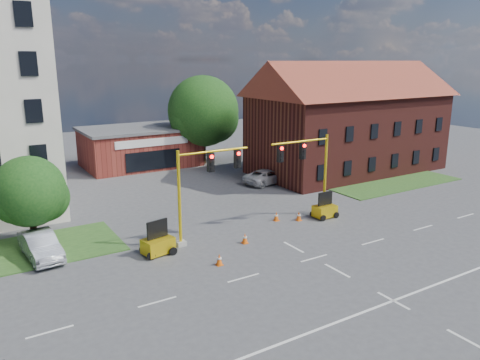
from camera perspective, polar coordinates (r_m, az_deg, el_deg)
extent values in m
plane|color=#454547|center=(28.80, 9.02, -9.40)|extent=(120.00, 120.00, 0.00)
cube|color=#284C1C|center=(47.08, 18.70, -0.48)|extent=(14.00, 4.00, 0.08)
cube|color=maroon|center=(53.64, -12.11, 3.87)|extent=(12.00, 8.00, 4.00)
cube|color=#515153|center=(53.30, -12.23, 6.14)|extent=(12.40, 8.40, 0.30)
cube|color=silver|center=(49.68, -10.60, 4.53)|extent=(8.00, 0.10, 0.80)
cube|color=black|center=(50.04, -10.50, 2.39)|extent=(6.00, 0.10, 2.00)
cube|color=#531E19|center=(50.93, 13.04, 5.55)|extent=(20.00, 10.00, 8.00)
cylinder|color=#311F12|center=(53.41, -4.44, 4.24)|extent=(0.44, 0.44, 4.25)
sphere|color=#143F13|center=(52.87, -4.52, 8.36)|extent=(7.91, 7.91, 7.91)
sphere|color=#143F13|center=(53.97, -3.14, 7.48)|extent=(5.54, 5.54, 5.54)
cylinder|color=#311F12|center=(32.20, -23.87, -5.38)|extent=(0.44, 0.44, 2.63)
sphere|color=#143F13|center=(31.52, -24.30, -1.28)|extent=(4.41, 4.41, 4.41)
sphere|color=#143F13|center=(32.06, -22.72, -1.97)|extent=(3.08, 3.08, 3.08)
cube|color=gray|center=(30.45, -7.23, -7.67)|extent=(0.60, 0.60, 0.30)
cylinder|color=yellow|center=(29.47, -7.41, -2.34)|extent=(0.20, 0.20, 6.20)
cylinder|color=yellow|center=(29.87, -3.20, 3.52)|extent=(5.00, 0.14, 0.14)
cube|color=black|center=(29.90, -3.60, 2.15)|extent=(0.40, 0.32, 1.20)
cube|color=black|center=(30.86, -0.32, 2.57)|extent=(0.40, 0.32, 1.20)
sphere|color=#FF0C07|center=(29.66, -3.45, 2.84)|extent=(0.24, 0.24, 0.24)
cube|color=gray|center=(36.67, 10.13, -3.90)|extent=(0.60, 0.60, 0.30)
cylinder|color=yellow|center=(35.86, 10.33, 0.58)|extent=(0.20, 0.20, 6.20)
cylinder|color=yellow|center=(33.70, 7.36, 4.67)|extent=(5.00, 0.14, 0.14)
cube|color=black|center=(33.98, 7.65, 3.54)|extent=(0.40, 0.32, 1.20)
cube|color=black|center=(32.77, 4.93, 3.22)|extent=(0.40, 0.32, 1.20)
sphere|color=#FF0C07|center=(33.77, 7.87, 4.16)|extent=(0.24, 0.24, 0.24)
cube|color=yellow|center=(29.27, -9.97, -7.85)|extent=(2.03, 1.56, 0.91)
cube|color=black|center=(28.89, -10.06, -5.90)|extent=(1.41, 0.40, 1.11)
cube|color=yellow|center=(35.86, 10.27, -3.72)|extent=(1.68, 1.13, 0.84)
cube|color=black|center=(35.57, 10.34, -2.23)|extent=(1.30, 0.12, 1.02)
cube|color=#EF5C0C|center=(27.59, -2.53, -10.28)|extent=(0.38, 0.38, 0.04)
cone|color=#EF5C0C|center=(27.46, -2.54, -9.65)|extent=(0.40, 0.40, 0.70)
cylinder|color=silver|center=(27.43, -2.54, -9.52)|extent=(0.27, 0.27, 0.09)
cube|color=#EF5C0C|center=(30.63, 0.60, -7.67)|extent=(0.38, 0.38, 0.04)
cone|color=#EF5C0C|center=(30.51, 0.60, -7.10)|extent=(0.40, 0.40, 0.70)
cylinder|color=silver|center=(30.48, 0.60, -6.98)|extent=(0.27, 0.27, 0.09)
cube|color=#EF5C0C|center=(34.83, 4.44, -4.93)|extent=(0.38, 0.38, 0.04)
cone|color=#EF5C0C|center=(34.73, 4.45, -4.42)|extent=(0.40, 0.40, 0.70)
cylinder|color=silver|center=(34.70, 4.45, -4.31)|extent=(0.27, 0.27, 0.09)
cube|color=#EF5C0C|center=(35.04, 7.16, -4.88)|extent=(0.38, 0.38, 0.04)
cone|color=#EF5C0C|center=(34.94, 7.18, -4.37)|extent=(0.40, 0.40, 0.70)
cylinder|color=silver|center=(34.91, 7.18, -4.26)|extent=(0.27, 0.27, 0.09)
imported|color=silver|center=(44.96, 3.33, 0.45)|extent=(5.33, 3.22, 1.38)
imported|color=#B4B7BD|center=(30.67, -23.15, -7.34)|extent=(2.07, 4.86, 1.56)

